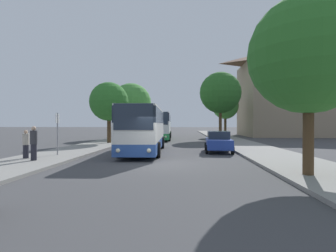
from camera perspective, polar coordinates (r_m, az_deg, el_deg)
ground_plane at (r=13.68m, az=-1.88°, el=-8.41°), size 300.00×300.00×0.00m
sidewalk_left at (r=15.93m, az=-28.03°, el=-6.93°), size 4.00×120.00×0.15m
sidewalk_right at (r=14.77m, az=26.55°, el=-7.51°), size 4.00×120.00×0.15m
building_right_background at (r=50.91m, az=28.16°, el=7.17°), size 21.44×12.13×16.17m
bus_front at (r=19.46m, az=-5.20°, el=-0.63°), size 2.99×10.50×3.25m
bus_middle at (r=35.44m, az=-1.60°, el=0.08°), size 3.10×12.20×3.48m
parked_car_right_near at (r=19.91m, az=10.90°, el=-3.30°), size 2.12×4.10×1.56m
bus_stop_sign at (r=18.01m, az=-22.93°, el=-0.57°), size 0.08×0.45×2.66m
pedestrian_waiting_near at (r=17.01m, az=-28.55°, el=-3.48°), size 0.36×0.36×1.61m
pedestrian_waiting_far at (r=15.82m, az=-27.19°, el=-3.32°), size 0.36×0.36×1.83m
tree_left_near at (r=38.04m, az=-8.03°, el=4.85°), size 5.79×5.79×7.77m
tree_left_far at (r=27.91m, az=-12.73°, el=5.17°), size 4.01×4.01×6.27m
tree_right_near at (r=43.32m, az=12.36°, el=4.27°), size 4.22×4.22×6.96m
tree_right_mid at (r=11.76m, az=28.30°, el=13.52°), size 4.58×4.58×6.93m
tree_right_far at (r=36.07m, az=11.33°, el=7.11°), size 5.52×5.52×8.91m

